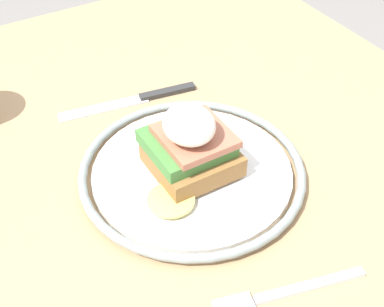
{
  "coord_description": "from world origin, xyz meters",
  "views": [
    {
      "loc": [
        -0.38,
        0.24,
        1.18
      ],
      "look_at": [
        -0.01,
        0.02,
        0.79
      ],
      "focal_mm": 50.0,
      "sensor_mm": 36.0,
      "label": 1
    }
  ],
  "objects_px": {
    "fork": "(282,294)",
    "knife": "(140,99)",
    "sandwich": "(190,146)",
    "plate": "(192,171)"
  },
  "relations": [
    {
      "from": "plate",
      "to": "fork",
      "type": "bearing_deg",
      "value": 177.25
    },
    {
      "from": "sandwich",
      "to": "plate",
      "type": "bearing_deg",
      "value": -73.03
    },
    {
      "from": "plate",
      "to": "sandwich",
      "type": "height_order",
      "value": "sandwich"
    },
    {
      "from": "knife",
      "to": "plate",
      "type": "bearing_deg",
      "value": 174.88
    },
    {
      "from": "plate",
      "to": "knife",
      "type": "bearing_deg",
      "value": -5.12
    },
    {
      "from": "plate",
      "to": "fork",
      "type": "xyz_separation_m",
      "value": [
        -0.18,
        0.01,
        -0.01
      ]
    },
    {
      "from": "fork",
      "to": "sandwich",
      "type": "bearing_deg",
      "value": -1.92
    },
    {
      "from": "fork",
      "to": "knife",
      "type": "bearing_deg",
      "value": -3.88
    },
    {
      "from": "sandwich",
      "to": "knife",
      "type": "xyz_separation_m",
      "value": [
        0.16,
        -0.02,
        -0.05
      ]
    },
    {
      "from": "sandwich",
      "to": "fork",
      "type": "xyz_separation_m",
      "value": [
        -0.17,
        0.01,
        -0.05
      ]
    }
  ]
}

